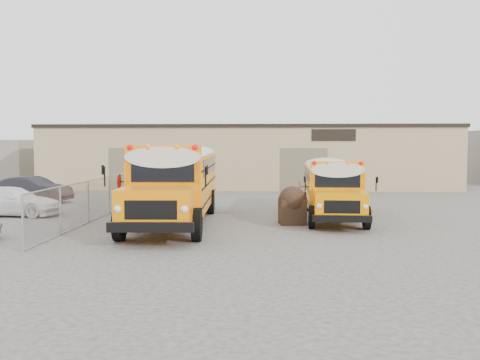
{
  "coord_description": "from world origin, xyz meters",
  "views": [
    {
      "loc": [
        1.54,
        -21.9,
        3.37
      ],
      "look_at": [
        0.2,
        3.42,
        1.6
      ],
      "focal_mm": 40.0,
      "sensor_mm": 36.0,
      "label": 1
    }
  ],
  "objects_px": {
    "school_bus_right": "(324,176)",
    "tarp_bundle": "(292,205)",
    "school_bus_left": "(192,169)",
    "car_white": "(12,201)",
    "car_dark": "(32,189)"
  },
  "relations": [
    {
      "from": "school_bus_right",
      "to": "car_dark",
      "type": "distance_m",
      "value": 16.5
    },
    {
      "from": "school_bus_left",
      "to": "tarp_bundle",
      "type": "relative_size",
      "value": 7.23
    },
    {
      "from": "tarp_bundle",
      "to": "car_dark",
      "type": "xyz_separation_m",
      "value": [
        -14.35,
        7.44,
        -0.08
      ]
    },
    {
      "from": "school_bus_left",
      "to": "tarp_bundle",
      "type": "distance_m",
      "value": 9.18
    },
    {
      "from": "school_bus_right",
      "to": "tarp_bundle",
      "type": "relative_size",
      "value": 5.76
    },
    {
      "from": "school_bus_left",
      "to": "car_white",
      "type": "distance_m",
      "value": 9.49
    },
    {
      "from": "school_bus_left",
      "to": "car_white",
      "type": "xyz_separation_m",
      "value": [
        -7.64,
        -5.48,
        -1.26
      ]
    },
    {
      "from": "car_white",
      "to": "car_dark",
      "type": "relative_size",
      "value": 1.03
    },
    {
      "from": "tarp_bundle",
      "to": "car_white",
      "type": "height_order",
      "value": "tarp_bundle"
    },
    {
      "from": "school_bus_left",
      "to": "car_white",
      "type": "height_order",
      "value": "school_bus_left"
    },
    {
      "from": "car_white",
      "to": "school_bus_left",
      "type": "bearing_deg",
      "value": -50.79
    },
    {
      "from": "school_bus_left",
      "to": "school_bus_right",
      "type": "height_order",
      "value": "school_bus_left"
    },
    {
      "from": "school_bus_right",
      "to": "tarp_bundle",
      "type": "height_order",
      "value": "school_bus_right"
    },
    {
      "from": "school_bus_right",
      "to": "car_white",
      "type": "bearing_deg",
      "value": -157.84
    },
    {
      "from": "school_bus_left",
      "to": "car_white",
      "type": "relative_size",
      "value": 2.5
    }
  ]
}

